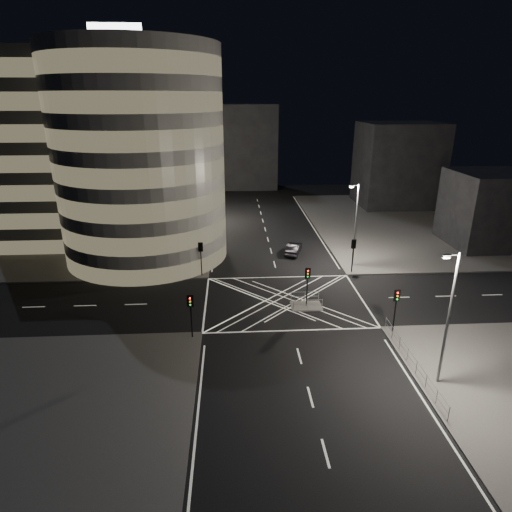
{
  "coord_description": "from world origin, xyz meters",
  "views": [
    {
      "loc": [
        -5.2,
        -39.09,
        19.6
      ],
      "look_at": [
        -2.61,
        5.14,
        3.0
      ],
      "focal_mm": 30.0,
      "sensor_mm": 36.0,
      "label": 1
    }
  ],
  "objects": [
    {
      "name": "traffic_signal_fl",
      "position": [
        -8.8,
        6.8,
        2.91
      ],
      "size": [
        0.55,
        0.22,
        4.0
      ],
      "color": "black",
      "rests_on": "sidewalk_far_left"
    },
    {
      "name": "tree_d",
      "position": [
        -10.5,
        27.0,
        5.13
      ],
      "size": [
        4.81,
        4.81,
        7.76
      ],
      "color": "black",
      "rests_on": "sidewalk_far_left"
    },
    {
      "name": "street_lamp_right_far",
      "position": [
        9.44,
        9.0,
        5.54
      ],
      "size": [
        1.25,
        0.25,
        10.0
      ],
      "color": "slate",
      "rests_on": "sidewalk_far_right"
    },
    {
      "name": "tree_c",
      "position": [
        -10.5,
        21.0,
        4.33
      ],
      "size": [
        4.17,
        4.17,
        6.59
      ],
      "color": "black",
      "rests_on": "sidewalk_far_left"
    },
    {
      "name": "ground",
      "position": [
        0.0,
        0.0,
        0.0
      ],
      "size": [
        120.0,
        120.0,
        0.0
      ],
      "primitive_type": "plane",
      "color": "black",
      "rests_on": "ground"
    },
    {
      "name": "railing_near_right",
      "position": [
        8.3,
        -12.15,
        0.7
      ],
      "size": [
        0.06,
        11.7,
        1.1
      ],
      "primitive_type": "cube",
      "color": "slate",
      "rests_on": "sidewalk_near_right"
    },
    {
      "name": "tree_e",
      "position": [
        -10.5,
        33.0,
        3.97
      ],
      "size": [
        3.7,
        3.7,
        5.96
      ],
      "color": "black",
      "rests_on": "sidewalk_far_left"
    },
    {
      "name": "tree_a",
      "position": [
        -10.5,
        9.0,
        4.21
      ],
      "size": [
        4.01,
        4.01,
        6.38
      ],
      "color": "black",
      "rests_on": "sidewalk_far_left"
    },
    {
      "name": "tree_b",
      "position": [
        -10.5,
        15.0,
        4.34
      ],
      "size": [
        4.44,
        4.44,
        6.76
      ],
      "color": "black",
      "rests_on": "sidewalk_far_left"
    },
    {
      "name": "railing_island_south",
      "position": [
        2.0,
        -2.4,
        0.7
      ],
      "size": [
        2.8,
        0.06,
        1.1
      ],
      "primitive_type": "cube",
      "color": "slate",
      "rests_on": "central_island"
    },
    {
      "name": "building_right_near",
      "position": [
        30.0,
        16.0,
        5.15
      ],
      "size": [
        10.0,
        10.0,
        10.0
      ],
      "primitive_type": "cube",
      "color": "black",
      "rests_on": "sidewalk_far_right"
    },
    {
      "name": "street_lamp_left_far",
      "position": [
        -9.44,
        30.0,
        5.54
      ],
      "size": [
        1.25,
        0.25,
        10.0
      ],
      "color": "slate",
      "rests_on": "sidewalk_far_left"
    },
    {
      "name": "sidewalk_far_left",
      "position": [
        -29.0,
        27.0,
        0.07
      ],
      "size": [
        42.0,
        42.0,
        0.15
      ],
      "primitive_type": "cube",
      "color": "#565350",
      "rests_on": "ground"
    },
    {
      "name": "traffic_signal_fr",
      "position": [
        8.8,
        6.8,
        2.91
      ],
      "size": [
        0.55,
        0.22,
        4.0
      ],
      "color": "black",
      "rests_on": "sidewalk_far_right"
    },
    {
      "name": "building_far_end",
      "position": [
        -4.0,
        58.0,
        9.0
      ],
      "size": [
        18.0,
        8.0,
        18.0
      ],
      "primitive_type": "cube",
      "color": "black",
      "rests_on": "ground"
    },
    {
      "name": "sidewalk_far_right",
      "position": [
        29.0,
        27.0,
        0.07
      ],
      "size": [
        42.0,
        42.0,
        0.15
      ],
      "primitive_type": "cube",
      "color": "#565350",
      "rests_on": "ground"
    },
    {
      "name": "building_right_far",
      "position": [
        26.0,
        40.0,
        7.65
      ],
      "size": [
        14.0,
        12.0,
        15.0
      ],
      "primitive_type": "cube",
      "color": "black",
      "rests_on": "sidewalk_far_right"
    },
    {
      "name": "street_lamp_left_near",
      "position": [
        -9.44,
        12.0,
        5.54
      ],
      "size": [
        1.25,
        0.25,
        10.0
      ],
      "color": "slate",
      "rests_on": "sidewalk_far_left"
    },
    {
      "name": "railing_island_north",
      "position": [
        2.0,
        -0.6,
        0.7
      ],
      "size": [
        2.8,
        0.06,
        1.1
      ],
      "primitive_type": "cube",
      "color": "slate",
      "rests_on": "central_island"
    },
    {
      "name": "office_tower_curved",
      "position": [
        -20.74,
        18.74,
        12.65
      ],
      "size": [
        30.0,
        29.0,
        27.2
      ],
      "color": "gray",
      "rests_on": "sidewalk_far_left"
    },
    {
      "name": "traffic_signal_island",
      "position": [
        2.0,
        -1.5,
        2.91
      ],
      "size": [
        0.55,
        0.22,
        4.0
      ],
      "color": "black",
      "rests_on": "central_island"
    },
    {
      "name": "office_block_rear",
      "position": [
        -22.0,
        42.0,
        11.15
      ],
      "size": [
        24.0,
        16.0,
        22.0
      ],
      "primitive_type": "cube",
      "color": "gray",
      "rests_on": "sidewalk_far_left"
    },
    {
      "name": "traffic_signal_nl",
      "position": [
        -8.8,
        -6.8,
        2.91
      ],
      "size": [
        0.55,
        0.22,
        4.0
      ],
      "color": "black",
      "rests_on": "sidewalk_near_left"
    },
    {
      "name": "street_lamp_right_near",
      "position": [
        9.44,
        -14.0,
        5.54
      ],
      "size": [
        1.25,
        0.25,
        10.0
      ],
      "color": "slate",
      "rests_on": "sidewalk_near_right"
    },
    {
      "name": "sedan",
      "position": [
        2.87,
        13.65,
        0.75
      ],
      "size": [
        2.92,
        4.84,
        1.51
      ],
      "primitive_type": "imported",
      "rotation": [
        0.0,
        0.0,
        2.83
      ],
      "color": "black",
      "rests_on": "ground"
    },
    {
      "name": "central_island",
      "position": [
        2.0,
        -1.5,
        0.07
      ],
      "size": [
        3.0,
        2.0,
        0.15
      ],
      "primitive_type": "cube",
      "color": "slate",
      "rests_on": "ground"
    },
    {
      "name": "traffic_signal_nr",
      "position": [
        8.8,
        -6.8,
        2.91
      ],
      "size": [
        0.55,
        0.22,
        4.0
      ],
      "color": "black",
      "rests_on": "sidewalk_near_right"
    }
  ]
}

